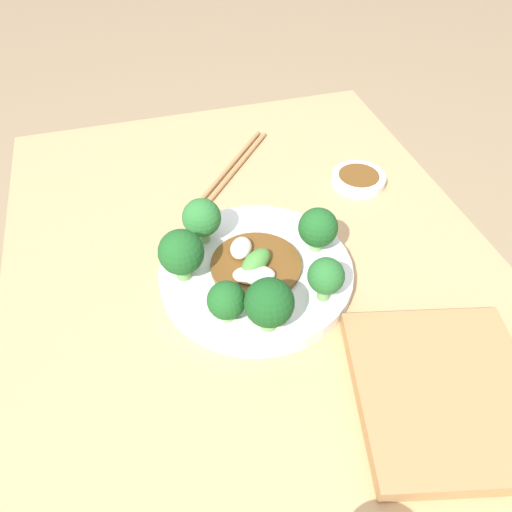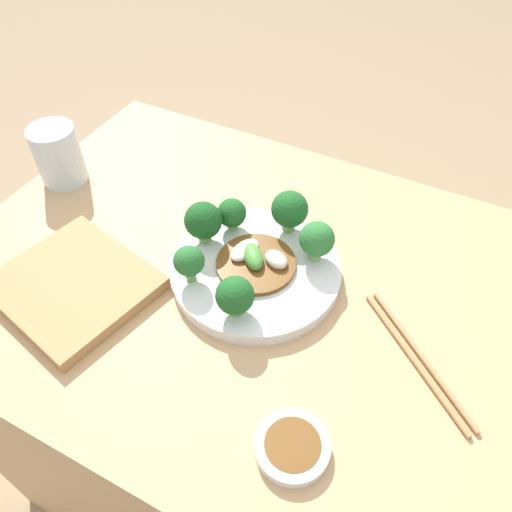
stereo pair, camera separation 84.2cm
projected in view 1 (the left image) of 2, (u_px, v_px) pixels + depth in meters
The scene contains 13 objects.
ground_plane at pixel (259, 494), 1.17m from camera, with size 8.00×8.00×0.00m, color #9E8460.
table at pixel (260, 418), 0.91m from camera, with size 0.90×0.65×0.75m.
plate at pixel (256, 273), 0.64m from camera, with size 0.25×0.25×0.02m.
broccoli_west at pixel (269, 303), 0.54m from camera, with size 0.06×0.06×0.07m.
broccoli_northeast at pixel (202, 218), 0.64m from camera, with size 0.05×0.05×0.06m.
broccoli_northwest at pixel (227, 301), 0.55m from camera, with size 0.04×0.04×0.05m.
broccoli_south at pixel (318, 228), 0.63m from camera, with size 0.05×0.05×0.06m.
broccoli_north at pixel (181, 253), 0.59m from camera, with size 0.06×0.06×0.07m.
broccoli_southwest at pixel (326, 277), 0.57m from camera, with size 0.04×0.04×0.06m.
stirfry_center at pixel (254, 264), 0.62m from camera, with size 0.11×0.11×0.03m.
chopsticks at pixel (234, 166), 0.82m from camera, with size 0.18×0.16×0.01m.
sauce_dish at pixel (358, 179), 0.79m from camera, with size 0.08×0.08×0.02m.
cutting_board at pixel (444, 392), 0.52m from camera, with size 0.24×0.22×0.02m.
Camera 1 is at (-0.42, 0.13, 1.23)m, focal length 35.00 mm.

